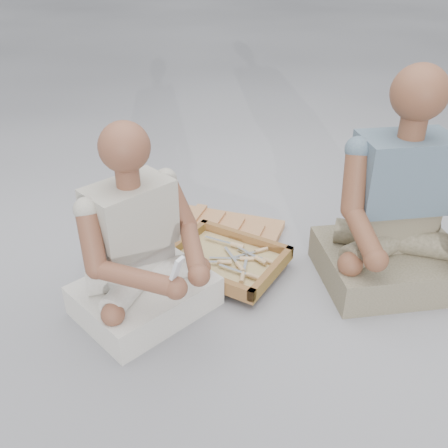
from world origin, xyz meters
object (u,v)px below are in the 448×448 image
Objects in this scene: tool_tray at (226,260)px; craftsman at (140,254)px; carved_panel at (222,232)px; companion at (398,216)px.

craftsman is at bearing -106.85° from tool_tray.
tool_tray is at bearing 174.41° from craftsman.
craftsman is (-0.13, -0.44, 0.23)m from tool_tray.
carved_panel is at bearing 127.58° from tool_tray.
tool_tray is 0.55× the size of companion.
companion is at bearing 147.78° from craftsman.
companion reaches higher than craftsman.
tool_tray is at bearing -11.84° from companion.
companion is (0.80, 0.85, 0.05)m from craftsman.
carved_panel is 0.94m from companion.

